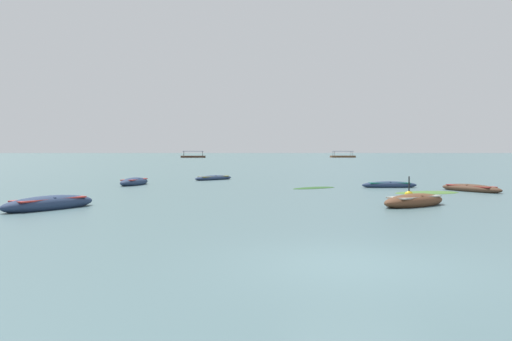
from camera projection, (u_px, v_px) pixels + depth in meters
ground_plane at (280, 153)px, 1507.17m from camera, size 6000.00×6000.00×0.00m
mountain_1 at (128, 90)px, 2428.88m from camera, size 2458.96×2458.96×567.46m
mountain_2 at (388, 91)px, 2324.63m from camera, size 1388.19×1388.19×543.21m
rowboat_1 at (214, 178)px, 38.83m from camera, size 2.95×3.28×0.42m
rowboat_2 at (471, 188)px, 27.52m from camera, size 2.68×3.76×0.47m
rowboat_3 at (389, 185)px, 30.47m from camera, size 3.24×1.08×0.45m
rowboat_4 at (134, 182)px, 32.78m from camera, size 1.58×3.33×0.58m
rowboat_5 at (414, 201)px, 20.03m from camera, size 3.22×2.96×0.59m
rowboat_6 at (49, 204)px, 18.93m from camera, size 2.76×3.77×0.61m
ferry_0 at (343, 156)px, 193.63m from camera, size 9.24×4.54×2.54m
ferry_1 at (193, 156)px, 187.60m from camera, size 9.02×4.48×2.54m
mooring_buoy at (409, 195)px, 23.97m from camera, size 0.40×0.40×1.06m
weed_patch_1 at (314, 188)px, 29.87m from camera, size 3.01×2.67×0.14m
weed_patch_2 at (427, 193)px, 26.42m from camera, size 3.95×3.03×0.14m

